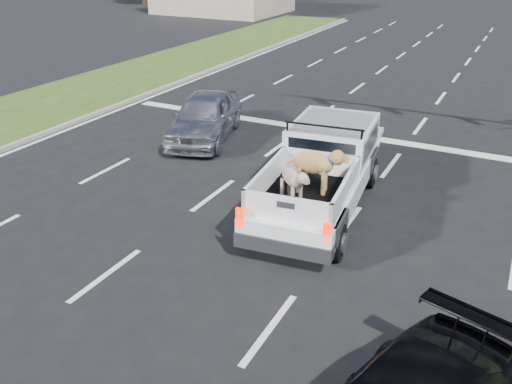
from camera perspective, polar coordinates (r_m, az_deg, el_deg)
ground at (r=9.99m, az=-7.82°, el=-11.19°), size 160.00×160.00×0.00m
road_markings at (r=15.09m, az=6.26°, el=2.13°), size 17.75×60.00×0.01m
grass_median_left at (r=21.34m, az=-24.72°, el=7.02°), size 5.00×60.00×0.10m
curb_left at (r=19.53m, az=-20.12°, el=6.33°), size 0.15×60.00×0.14m
pickup_truck at (r=12.78m, az=6.89°, el=2.32°), size 2.54×5.64×2.05m
silver_sedan at (r=17.47m, az=-5.43°, el=7.94°), size 2.89×4.62×1.47m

